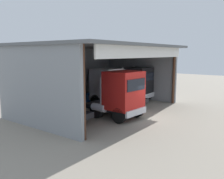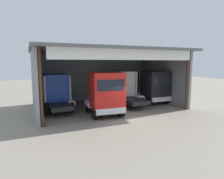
% 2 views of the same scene
% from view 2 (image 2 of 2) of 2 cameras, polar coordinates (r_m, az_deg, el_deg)
% --- Properties ---
extents(ground_plane, '(80.00, 80.00, 0.00)m').
position_cam_2_polar(ground_plane, '(15.56, 4.20, -8.02)').
color(ground_plane, gray).
rests_on(ground_plane, ground).
extents(workshop_shed, '(13.56, 9.10, 5.44)m').
position_cam_2_polar(workshop_shed, '(19.37, -2.34, 6.26)').
color(workshop_shed, gray).
rests_on(workshop_shed, ground).
extents(truck_blue_left_bay, '(2.62, 4.76, 3.22)m').
position_cam_2_polar(truck_blue_left_bay, '(18.10, -16.08, -0.50)').
color(truck_blue_left_bay, '#1E47B7').
rests_on(truck_blue_left_bay, ground).
extents(truck_red_right_bay, '(2.69, 4.59, 3.50)m').
position_cam_2_polar(truck_red_right_bay, '(15.55, -1.99, -1.15)').
color(truck_red_right_bay, red).
rests_on(truck_red_right_bay, ground).
extents(truck_white_center_bay, '(2.67, 5.19, 3.37)m').
position_cam_2_polar(truck_white_center_bay, '(20.03, 3.22, 0.62)').
color(truck_white_center_bay, white).
rests_on(truck_white_center_bay, ground).
extents(truck_black_center_left_bay, '(2.63, 4.84, 3.48)m').
position_cam_2_polar(truck_black_center_left_bay, '(20.89, 11.96, 0.77)').
color(truck_black_center_left_bay, black).
rests_on(truck_black_center_left_bay, ground).
extents(oil_drum, '(0.58, 0.58, 0.89)m').
position_cam_2_polar(oil_drum, '(22.49, -2.82, -1.91)').
color(oil_drum, '#B21E19').
rests_on(oil_drum, ground).
extents(tool_cart, '(0.90, 0.60, 1.00)m').
position_cam_2_polar(tool_cart, '(21.84, -0.08, -2.06)').
color(tool_cart, '#1E59A5').
rests_on(tool_cart, ground).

